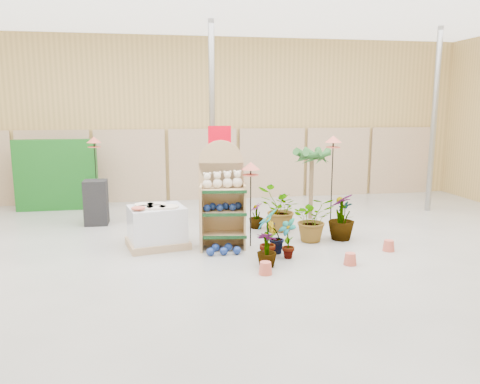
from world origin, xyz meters
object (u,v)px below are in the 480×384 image
Objects in this scene: bird_table_front at (251,169)px; display_shelf at (222,199)px; pallet_stack at (157,227)px; potted_plant_2 at (313,219)px.

display_shelf is at bearing 171.49° from bird_table_front.
bird_table_front is at bearing -20.82° from pallet_stack.
display_shelf is 1.33m from pallet_stack.
display_shelf is at bearing -178.59° from potted_plant_2.
display_shelf is 1.86m from potted_plant_2.
display_shelf reaches higher than potted_plant_2.
pallet_stack is at bearing 171.39° from bird_table_front.
pallet_stack is 0.78× the size of bird_table_front.
potted_plant_2 is (1.27, 0.12, -1.04)m from bird_table_front.
pallet_stack is at bearing 178.76° from display_shelf.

